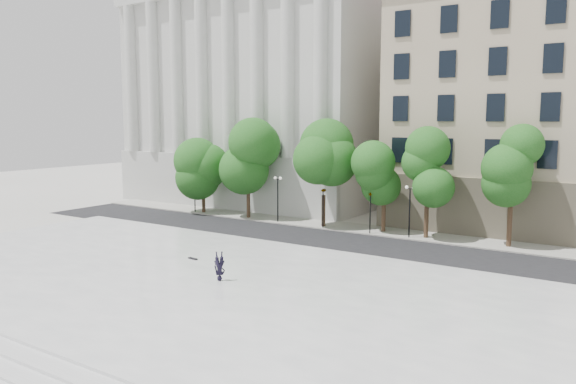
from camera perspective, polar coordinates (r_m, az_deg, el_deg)
name	(u,v)px	position (r m, az deg, el deg)	size (l,w,h in m)	color
ground	(148,297)	(32.46, -14.08, -10.34)	(160.00, 160.00, 0.00)	beige
plaza	(185,280)	(34.39, -10.38, -8.83)	(44.00, 22.00, 0.45)	white
street	(314,239)	(46.10, 2.65, -4.84)	(60.00, 8.00, 0.02)	black
far_sidewalk	(348,227)	(51.24, 6.09, -3.58)	(60.00, 4.00, 0.12)	#ACA99F
building_west	(282,95)	(71.61, -0.62, 9.87)	(31.50, 27.65, 25.60)	beige
traffic_light_west	(323,189)	(49.97, 3.59, 0.33)	(0.77, 1.64, 4.15)	black
traffic_light_east	(371,192)	(47.87, 8.38, -0.04)	(0.50, 1.65, 4.15)	black
person_lying	(220,277)	(33.19, -6.94, -8.54)	(0.62, 0.41, 1.71)	black
skateboard	(193,259)	(38.43, -9.65, -6.68)	(0.80, 0.20, 0.08)	black
street_trees	(325,168)	(50.77, 3.77, 2.43)	(34.37, 4.72, 7.83)	#382619
lamp_posts	(345,197)	(49.35, 5.81, -0.55)	(37.22, 0.28, 4.43)	black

